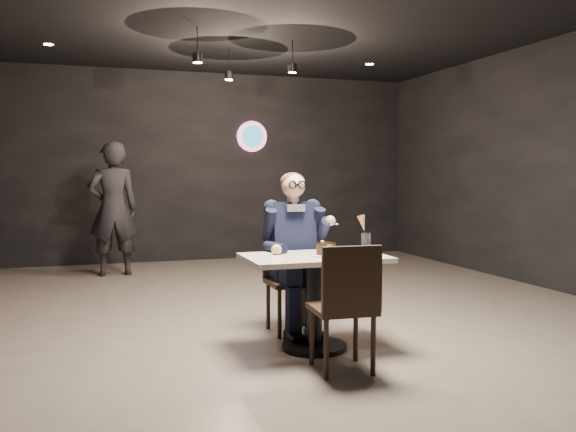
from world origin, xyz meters
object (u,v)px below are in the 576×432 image
object	(u,v)px
main_table	(314,302)
chair_far	(292,280)
sundae_glass	(366,244)
passerby	(113,209)
chair_near	(342,306)
seated_man	(292,251)

from	to	relation	value
main_table	chair_far	size ratio (longest dim) A/B	1.20
sundae_glass	main_table	bearing A→B (deg)	172.21
passerby	sundae_glass	bearing A→B (deg)	110.06
passerby	chair_near	bearing A→B (deg)	103.30
main_table	sundae_glass	world-z (taller)	sundae_glass
chair_near	seated_man	bearing A→B (deg)	93.89
seated_man	passerby	xyz separation A→B (m)	(-1.37, 3.61, 0.19)
main_table	passerby	distance (m)	4.41
main_table	seated_man	distance (m)	0.65
main_table	chair_near	xyz separation A→B (m)	(0.00, -0.55, 0.09)
chair_near	sundae_glass	size ratio (longest dim) A/B	5.43
chair_near	sundae_glass	bearing A→B (deg)	53.59
main_table	chair_far	distance (m)	0.56
seated_man	passerby	world-z (taller)	passerby
seated_man	sundae_glass	world-z (taller)	seated_man
main_table	seated_man	bearing A→B (deg)	90.00
main_table	chair_near	world-z (taller)	chair_near
chair_far	passerby	xyz separation A→B (m)	(-1.37, 3.61, 0.45)
main_table	seated_man	world-z (taller)	seated_man
passerby	seated_man	bearing A→B (deg)	107.86
chair_far	passerby	bearing A→B (deg)	110.73
passerby	main_table	bearing A→B (deg)	105.31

